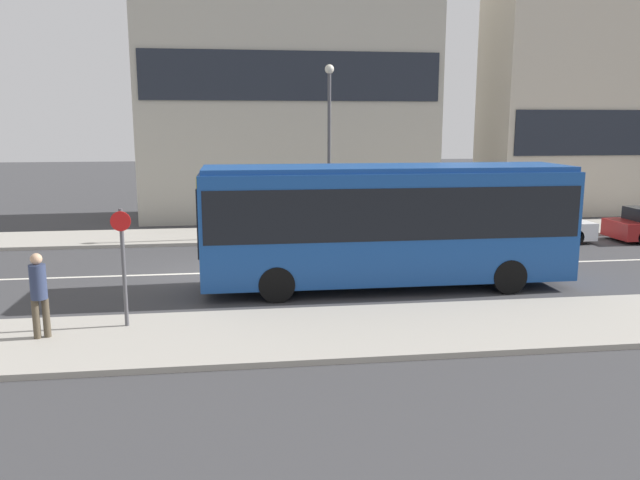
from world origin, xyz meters
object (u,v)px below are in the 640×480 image
object	(u,v)px
parked_car_0	(532,226)
pedestrian_near_stop	(39,290)
bus_stop_sign	(123,258)
city_bus	(386,218)
street_lamp	(329,133)

from	to	relation	value
parked_car_0	pedestrian_near_stop	bearing A→B (deg)	-148.89
bus_stop_sign	pedestrian_near_stop	bearing A→B (deg)	-160.98
city_bus	bus_stop_sign	distance (m)	7.38
city_bus	pedestrian_near_stop	size ratio (longest dim) A/B	5.64
parked_car_0	bus_stop_sign	world-z (taller)	bus_stop_sign
pedestrian_near_stop	street_lamp	world-z (taller)	street_lamp
parked_car_0	street_lamp	distance (m)	8.82
street_lamp	bus_stop_sign	bearing A→B (deg)	-119.95
bus_stop_sign	street_lamp	distance (m)	12.76
pedestrian_near_stop	street_lamp	bearing A→B (deg)	-145.59
pedestrian_near_stop	street_lamp	xyz separation A→B (m)	(7.90, 11.40, 3.08)
city_bus	pedestrian_near_stop	distance (m)	9.16
parked_car_0	pedestrian_near_stop	world-z (taller)	pedestrian_near_stop
city_bus	street_lamp	size ratio (longest dim) A/B	1.54
pedestrian_near_stop	street_lamp	distance (m)	14.20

